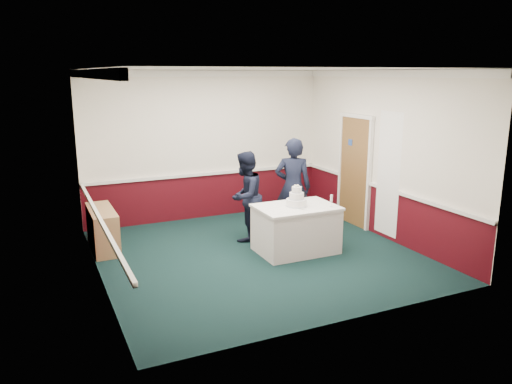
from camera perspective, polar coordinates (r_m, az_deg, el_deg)
name	(u,v)px	position (r m, az deg, el deg)	size (l,w,h in m)	color
ground	(258,255)	(8.35, 0.18, -7.16)	(5.00, 5.00, 0.00)	black
room_shell	(247,132)	(8.46, -1.07, 6.84)	(5.00, 5.00, 3.00)	white
sideboard	(103,229)	(8.91, -17.11, -4.06)	(0.41, 1.20, 0.70)	#A07C4D
cake_table	(296,229)	(8.40, 4.59, -4.18)	(1.32, 0.92, 0.79)	white
wedding_cake	(297,200)	(8.27, 4.65, -0.88)	(0.35, 0.35, 0.36)	white
cake_knife	(301,209)	(8.11, 5.14, -1.96)	(0.01, 0.22, 0.01)	silver
champagne_flute	(332,199)	(8.28, 8.62, -0.77)	(0.05, 0.05, 0.21)	silver
person_man	(245,196)	(8.86, -1.25, -0.50)	(0.78, 0.61, 1.61)	black
person_woman	(293,187)	(9.12, 4.23, 0.54)	(0.66, 0.43, 1.82)	black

